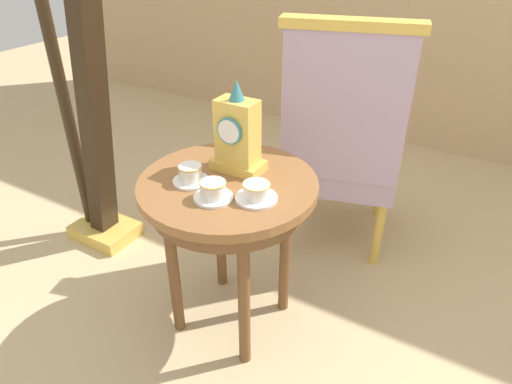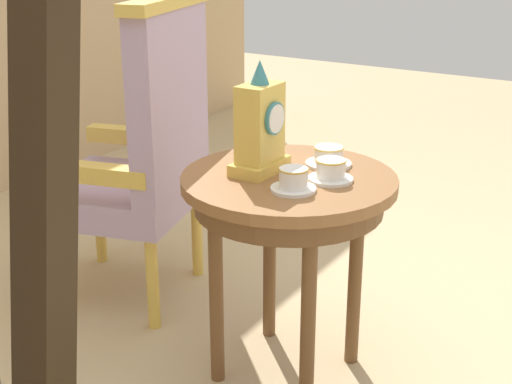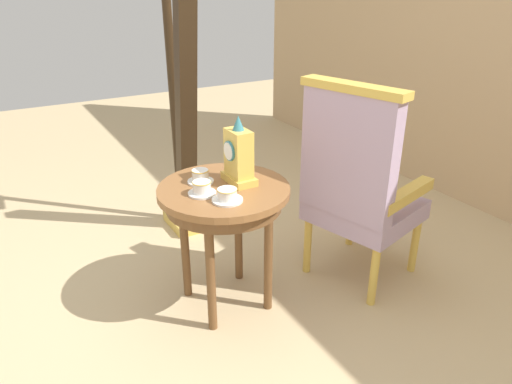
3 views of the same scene
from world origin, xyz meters
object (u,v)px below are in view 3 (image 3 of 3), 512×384
at_px(armchair, 358,184).
at_px(harp, 183,129).
at_px(teacup_left, 200,177).
at_px(teacup_right, 202,188).
at_px(mantel_clock, 238,156).
at_px(teacup_center, 227,196).
at_px(side_table, 224,203).

bearing_deg(armchair, harp, -151.52).
xyz_separation_m(teacup_left, teacup_right, (0.13, -0.05, -0.00)).
bearing_deg(mantel_clock, teacup_center, -41.98).
height_order(side_table, teacup_right, teacup_right).
xyz_separation_m(teacup_right, mantel_clock, (-0.04, 0.21, 0.11)).
distance_m(armchair, harp, 1.18).
bearing_deg(teacup_right, teacup_left, 158.55).
distance_m(side_table, teacup_left, 0.17).
height_order(teacup_right, mantel_clock, mantel_clock).
bearing_deg(teacup_center, side_table, 159.54).
xyz_separation_m(teacup_center, mantel_clock, (-0.16, 0.15, 0.11)).
distance_m(teacup_center, armchair, 0.77).
height_order(side_table, teacup_left, teacup_left).
distance_m(teacup_left, teacup_right, 0.14).
bearing_deg(harp, side_table, -9.59).
relative_size(teacup_right, armchair, 0.12).
bearing_deg(teacup_center, mantel_clock, 138.02).
bearing_deg(side_table, teacup_right, -78.76).
height_order(teacup_center, harp, harp).
bearing_deg(armchair, side_table, -103.15).
relative_size(side_table, teacup_right, 5.09).
bearing_deg(mantel_clock, harp, 176.29).
bearing_deg(harp, teacup_center, -11.25).
relative_size(teacup_center, mantel_clock, 0.42).
distance_m(side_table, harp, 0.89).
height_order(teacup_right, armchair, armchair).
distance_m(mantel_clock, harp, 0.86).
relative_size(side_table, teacup_center, 4.73).
height_order(teacup_left, teacup_center, teacup_left).
distance_m(side_table, armchair, 0.72).
relative_size(side_table, armchair, 0.59).
height_order(teacup_center, armchair, armchair).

